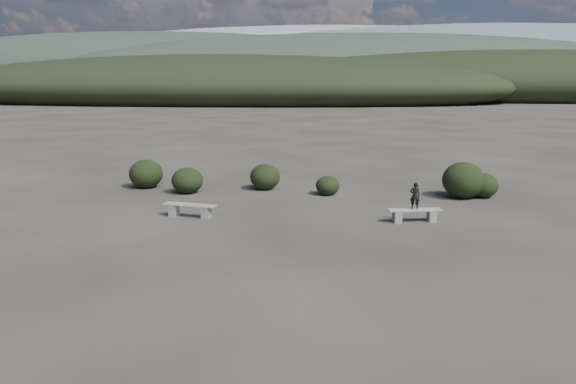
# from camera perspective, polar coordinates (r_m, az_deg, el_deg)

# --- Properties ---
(ground) EXTENTS (1200.00, 1200.00, 0.00)m
(ground) POSITION_cam_1_polar(r_m,az_deg,el_deg) (13.98, 0.14, -7.33)
(ground) COLOR #2B2721
(ground) RESTS_ON ground
(bench_left) EXTENTS (1.81, 0.68, 0.44)m
(bench_left) POSITION_cam_1_polar(r_m,az_deg,el_deg) (18.76, -9.94, -1.74)
(bench_left) COLOR slate
(bench_left) RESTS_ON ground
(bench_right) EXTENTS (1.74, 0.71, 0.43)m
(bench_right) POSITION_cam_1_polar(r_m,az_deg,el_deg) (18.31, 12.74, -2.21)
(bench_right) COLOR slate
(bench_right) RESTS_ON ground
(seated_person) EXTENTS (0.34, 0.24, 0.87)m
(seated_person) POSITION_cam_1_polar(r_m,az_deg,el_deg) (18.17, 12.78, -0.37)
(seated_person) COLOR black
(seated_person) RESTS_ON bench_right
(shrub_a) EXTENTS (1.25, 1.25, 1.02)m
(shrub_a) POSITION_cam_1_polar(r_m,az_deg,el_deg) (22.65, -10.19, 1.16)
(shrub_a) COLOR black
(shrub_a) RESTS_ON ground
(shrub_b) EXTENTS (1.24, 1.24, 1.06)m
(shrub_b) POSITION_cam_1_polar(r_m,az_deg,el_deg) (23.04, -2.35, 1.56)
(shrub_b) COLOR black
(shrub_b) RESTS_ON ground
(shrub_c) EXTENTS (0.94, 0.94, 0.75)m
(shrub_c) POSITION_cam_1_polar(r_m,az_deg,el_deg) (22.02, 4.05, 0.66)
(shrub_c) COLOR black
(shrub_c) RESTS_ON ground
(shrub_d) EXTENTS (1.58, 1.58, 1.38)m
(shrub_d) POSITION_cam_1_polar(r_m,az_deg,el_deg) (22.38, 17.37, 1.16)
(shrub_d) COLOR black
(shrub_d) RESTS_ON ground
(shrub_e) EXTENTS (1.14, 1.14, 0.95)m
(shrub_e) POSITION_cam_1_polar(r_m,az_deg,el_deg) (22.76, 19.21, 0.65)
(shrub_e) COLOR black
(shrub_e) RESTS_ON ground
(shrub_f) EXTENTS (1.40, 1.40, 1.18)m
(shrub_f) POSITION_cam_1_polar(r_m,az_deg,el_deg) (24.13, -14.23, 1.82)
(shrub_f) COLOR black
(shrub_f) RESTS_ON ground
(mountain_ridges) EXTENTS (500.00, 400.00, 56.00)m
(mountain_ridges) POSITION_cam_1_polar(r_m,az_deg,el_deg) (352.38, 5.15, 12.54)
(mountain_ridges) COLOR black
(mountain_ridges) RESTS_ON ground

